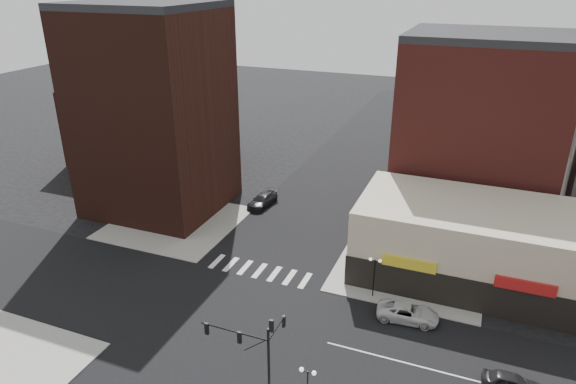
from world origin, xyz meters
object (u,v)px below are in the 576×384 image
(dark_sedan_north, at_px, (262,200))
(dark_sedan_east, at_px, (512,383))
(white_suv, at_px, (408,313))
(street_lamp_se_a, at_px, (308,381))
(street_lamp_ne, at_px, (375,268))
(traffic_signal, at_px, (258,346))

(dark_sedan_north, bearing_deg, dark_sedan_east, -29.68)
(white_suv, relative_size, dark_sedan_north, 1.01)
(street_lamp_se_a, distance_m, street_lamp_ne, 16.03)
(traffic_signal, height_order, dark_sedan_north, traffic_signal)
(traffic_signal, distance_m, dark_sedan_east, 19.34)
(dark_sedan_north, bearing_deg, traffic_signal, -58.93)
(street_lamp_se_a, relative_size, dark_sedan_east, 0.98)
(white_suv, distance_m, dark_sedan_north, 28.27)
(dark_sedan_east, bearing_deg, street_lamp_ne, 55.18)
(street_lamp_ne, relative_size, dark_sedan_east, 0.98)
(street_lamp_se_a, xyz_separation_m, white_suv, (4.73, 13.68, -2.53))
(traffic_signal, height_order, street_lamp_ne, traffic_signal)
(white_suv, bearing_deg, dark_sedan_east, -127.98)
(street_lamp_se_a, xyz_separation_m, street_lamp_ne, (1.00, 16.00, 0.00))
(traffic_signal, bearing_deg, street_lamp_ne, 73.25)
(street_lamp_se_a, distance_m, white_suv, 14.69)
(street_lamp_ne, height_order, dark_sedan_east, street_lamp_ne)
(street_lamp_ne, distance_m, dark_sedan_north, 24.04)
(street_lamp_ne, xyz_separation_m, white_suv, (3.73, -2.32, -2.53))
(white_suv, distance_m, dark_sedan_east, 10.37)
(street_lamp_se_a, bearing_deg, dark_sedan_east, 30.81)
(traffic_signal, distance_m, white_suv, 16.50)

